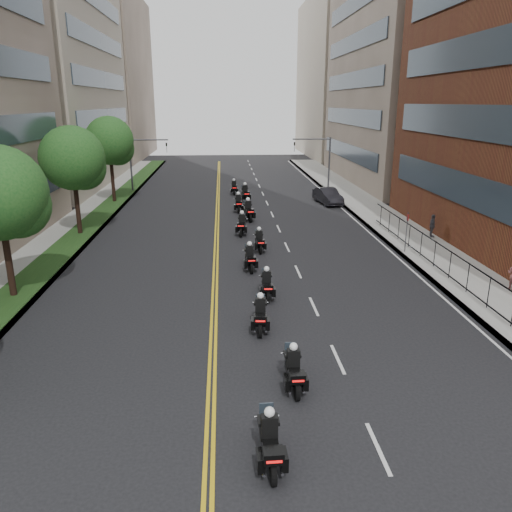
{
  "coord_description": "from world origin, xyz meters",
  "views": [
    {
      "loc": [
        -0.94,
        -11.34,
        9.15
      ],
      "look_at": [
        0.65,
        12.52,
        1.75
      ],
      "focal_mm": 35.0,
      "sensor_mm": 36.0,
      "label": 1
    }
  ],
  "objects_px": {
    "pedestrian_c": "(432,226)",
    "motorcycle_7": "(248,212)",
    "motorcycle_5": "(259,242)",
    "motorcycle_4": "(250,259)",
    "motorcycle_2": "(260,316)",
    "parked_sedan": "(328,196)",
    "motorcycle_6": "(242,225)",
    "motorcycle_0": "(270,443)",
    "motorcycle_8": "(238,204)",
    "motorcycle_10": "(234,188)",
    "motorcycle_1": "(294,371)",
    "motorcycle_3": "(267,286)",
    "motorcycle_9": "(245,194)"
  },
  "relations": [
    {
      "from": "pedestrian_c",
      "to": "motorcycle_7",
      "type": "bearing_deg",
      "value": 70.38
    },
    {
      "from": "parked_sedan",
      "to": "motorcycle_6",
      "type": "bearing_deg",
      "value": -137.69
    },
    {
      "from": "motorcycle_9",
      "to": "pedestrian_c",
      "type": "relative_size",
      "value": 1.56
    },
    {
      "from": "motorcycle_5",
      "to": "motorcycle_8",
      "type": "height_order",
      "value": "motorcycle_8"
    },
    {
      "from": "motorcycle_1",
      "to": "motorcycle_5",
      "type": "relative_size",
      "value": 1.02
    },
    {
      "from": "parked_sedan",
      "to": "motorcycle_9",
      "type": "bearing_deg",
      "value": 158.77
    },
    {
      "from": "motorcycle_9",
      "to": "motorcycle_7",
      "type": "bearing_deg",
      "value": -97.15
    },
    {
      "from": "motorcycle_5",
      "to": "pedestrian_c",
      "type": "distance_m",
      "value": 12.38
    },
    {
      "from": "motorcycle_1",
      "to": "motorcycle_7",
      "type": "height_order",
      "value": "motorcycle_7"
    },
    {
      "from": "motorcycle_8",
      "to": "motorcycle_10",
      "type": "distance_m",
      "value": 8.6
    },
    {
      "from": "motorcycle_3",
      "to": "parked_sedan",
      "type": "relative_size",
      "value": 0.48
    },
    {
      "from": "motorcycle_1",
      "to": "parked_sedan",
      "type": "distance_m",
      "value": 32.02
    },
    {
      "from": "motorcycle_6",
      "to": "motorcycle_0",
      "type": "bearing_deg",
      "value": -84.1
    },
    {
      "from": "motorcycle_3",
      "to": "motorcycle_5",
      "type": "bearing_deg",
      "value": 88.73
    },
    {
      "from": "motorcycle_0",
      "to": "motorcycle_9",
      "type": "bearing_deg",
      "value": 86.87
    },
    {
      "from": "motorcycle_2",
      "to": "parked_sedan",
      "type": "bearing_deg",
      "value": 76.95
    },
    {
      "from": "motorcycle_4",
      "to": "motorcycle_5",
      "type": "xyz_separation_m",
      "value": [
        0.81,
        3.64,
        -0.02
      ]
    },
    {
      "from": "parked_sedan",
      "to": "motorcycle_3",
      "type": "bearing_deg",
      "value": -118.22
    },
    {
      "from": "motorcycle_2",
      "to": "motorcycle_6",
      "type": "height_order",
      "value": "motorcycle_6"
    },
    {
      "from": "motorcycle_3",
      "to": "motorcycle_6",
      "type": "xyz_separation_m",
      "value": [
        -0.73,
        12.22,
        0.06
      ]
    },
    {
      "from": "parked_sedan",
      "to": "pedestrian_c",
      "type": "bearing_deg",
      "value": -79.81
    },
    {
      "from": "motorcycle_2",
      "to": "motorcycle_7",
      "type": "xyz_separation_m",
      "value": [
        0.55,
        20.16,
        0.09
      ]
    },
    {
      "from": "parked_sedan",
      "to": "pedestrian_c",
      "type": "height_order",
      "value": "pedestrian_c"
    },
    {
      "from": "motorcycle_4",
      "to": "motorcycle_9",
      "type": "xyz_separation_m",
      "value": [
        0.67,
        20.29,
        0.08
      ]
    },
    {
      "from": "motorcycle_7",
      "to": "parked_sedan",
      "type": "distance_m",
      "value": 10.1
    },
    {
      "from": "motorcycle_8",
      "to": "motorcycle_9",
      "type": "relative_size",
      "value": 0.95
    },
    {
      "from": "motorcycle_0",
      "to": "motorcycle_3",
      "type": "relative_size",
      "value": 1.04
    },
    {
      "from": "motorcycle_10",
      "to": "pedestrian_c",
      "type": "distance_m",
      "value": 22.81
    },
    {
      "from": "motorcycle_7",
      "to": "pedestrian_c",
      "type": "bearing_deg",
      "value": -35.36
    },
    {
      "from": "motorcycle_2",
      "to": "pedestrian_c",
      "type": "height_order",
      "value": "pedestrian_c"
    },
    {
      "from": "motorcycle_7",
      "to": "motorcycle_9",
      "type": "relative_size",
      "value": 1.02
    },
    {
      "from": "motorcycle_5",
      "to": "motorcycle_1",
      "type": "bearing_deg",
      "value": -92.94
    },
    {
      "from": "motorcycle_8",
      "to": "motorcycle_10",
      "type": "xyz_separation_m",
      "value": [
        -0.16,
        8.6,
        -0.04
      ]
    },
    {
      "from": "motorcycle_8",
      "to": "parked_sedan",
      "type": "bearing_deg",
      "value": 17.86
    },
    {
      "from": "pedestrian_c",
      "to": "motorcycle_10",
      "type": "bearing_deg",
      "value": 43.52
    },
    {
      "from": "motorcycle_9",
      "to": "motorcycle_3",
      "type": "bearing_deg",
      "value": -96.53
    },
    {
      "from": "motorcycle_0",
      "to": "motorcycle_6",
      "type": "height_order",
      "value": "motorcycle_6"
    },
    {
      "from": "motorcycle_4",
      "to": "motorcycle_6",
      "type": "height_order",
      "value": "motorcycle_6"
    },
    {
      "from": "motorcycle_6",
      "to": "motorcycle_7",
      "type": "bearing_deg",
      "value": 87.42
    },
    {
      "from": "motorcycle_1",
      "to": "motorcycle_6",
      "type": "bearing_deg",
      "value": 91.29
    },
    {
      "from": "motorcycle_7",
      "to": "motorcycle_8",
      "type": "relative_size",
      "value": 1.07
    },
    {
      "from": "motorcycle_3",
      "to": "motorcycle_6",
      "type": "relative_size",
      "value": 0.91
    },
    {
      "from": "motorcycle_6",
      "to": "parked_sedan",
      "type": "xyz_separation_m",
      "value": [
        8.47,
        10.82,
        0.05
      ]
    },
    {
      "from": "motorcycle_0",
      "to": "parked_sedan",
      "type": "relative_size",
      "value": 0.5
    },
    {
      "from": "pedestrian_c",
      "to": "motorcycle_6",
      "type": "bearing_deg",
      "value": 88.81
    },
    {
      "from": "motorcycle_1",
      "to": "pedestrian_c",
      "type": "height_order",
      "value": "pedestrian_c"
    },
    {
      "from": "motorcycle_5",
      "to": "motorcycle_7",
      "type": "relative_size",
      "value": 0.85
    },
    {
      "from": "motorcycle_0",
      "to": "motorcycle_9",
      "type": "xyz_separation_m",
      "value": [
        1.02,
        36.29,
        0.07
      ]
    },
    {
      "from": "motorcycle_4",
      "to": "motorcycle_3",
      "type": "bearing_deg",
      "value": -85.76
    },
    {
      "from": "motorcycle_0",
      "to": "motorcycle_7",
      "type": "xyz_separation_m",
      "value": [
        0.91,
        28.27,
        0.09
      ]
    }
  ]
}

